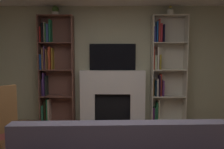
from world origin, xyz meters
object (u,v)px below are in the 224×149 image
(fireplace, at_px, (113,95))
(bookshelf_right, at_px, (164,70))
(tv, at_px, (113,57))
(potted_plant, at_px, (55,11))
(vase_with_flowers, at_px, (170,12))
(bookshelf_left, at_px, (53,69))

(fireplace, distance_m, bookshelf_right, 1.24)
(tv, bearing_deg, potted_plant, -174.31)
(fireplace, bearing_deg, vase_with_flowers, -2.40)
(tv, relative_size, bookshelf_left, 0.44)
(bookshelf_left, xyz_separation_m, bookshelf_right, (2.41, -0.00, -0.03))
(bookshelf_left, relative_size, bookshelf_right, 1.00)
(vase_with_flowers, bearing_deg, bookshelf_left, 178.84)
(bookshelf_left, bearing_deg, potted_plant, -29.18)
(tv, height_order, vase_with_flowers, vase_with_flowers)
(bookshelf_right, xyz_separation_m, vase_with_flowers, (0.09, -0.05, 1.23))
(potted_plant, bearing_deg, bookshelf_left, 150.82)
(bookshelf_right, bearing_deg, vase_with_flowers, -27.23)
(bookshelf_left, height_order, bookshelf_right, same)
(tv, bearing_deg, bookshelf_left, -176.92)
(tv, height_order, potted_plant, potted_plant)
(tv, bearing_deg, vase_with_flowers, -5.70)
(bookshelf_right, distance_m, potted_plant, 2.63)
(fireplace, height_order, tv, tv)
(bookshelf_left, height_order, vase_with_flowers, vase_with_flowers)
(tv, distance_m, vase_with_flowers, 1.54)
(bookshelf_left, xyz_separation_m, vase_with_flowers, (2.50, -0.05, 1.20))
(tv, xyz_separation_m, bookshelf_left, (-1.29, -0.07, -0.25))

